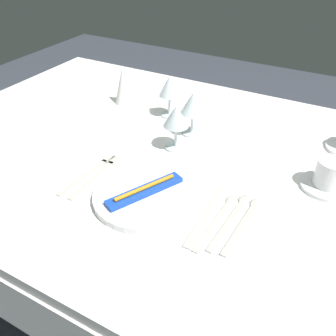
{
  "coord_description": "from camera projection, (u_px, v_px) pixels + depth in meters",
  "views": [
    {
      "loc": [
        0.36,
        -0.82,
        1.34
      ],
      "look_at": [
        -0.03,
        -0.1,
        0.76
      ],
      "focal_mm": 39.27,
      "sensor_mm": 36.0,
      "label": 1
    }
  ],
  "objects": [
    {
      "name": "ground_plane",
      "position": [
        186.0,
        310.0,
        1.5
      ],
      "size": [
        6.0,
        6.0,
        0.0
      ],
      "primitive_type": "plane",
      "color": "#383D47"
    },
    {
      "name": "dining_table",
      "position": [
        193.0,
        182.0,
        1.12
      ],
      "size": [
        1.8,
        1.11,
        0.74
      ],
      "color": "white",
      "rests_on": "ground"
    },
    {
      "name": "dinner_plate",
      "position": [
        145.0,
        196.0,
        0.93
      ],
      "size": [
        0.26,
        0.26,
        0.02
      ],
      "primitive_type": "cylinder",
      "color": "white",
      "rests_on": "dining_table"
    },
    {
      "name": "toothbrush_package",
      "position": [
        145.0,
        190.0,
        0.92
      ],
      "size": [
        0.13,
        0.2,
        0.02
      ],
      "color": "blue",
      "rests_on": "dinner_plate"
    },
    {
      "name": "fork_outer",
      "position": [
        98.0,
        175.0,
        1.01
      ],
      "size": [
        0.02,
        0.22,
        0.0
      ],
      "color": "beige",
      "rests_on": "dining_table"
    },
    {
      "name": "fork_inner",
      "position": [
        90.0,
        172.0,
        1.02
      ],
      "size": [
        0.03,
        0.22,
        0.0
      ],
      "color": "beige",
      "rests_on": "dining_table"
    },
    {
      "name": "dinner_knife",
      "position": [
        205.0,
        217.0,
        0.87
      ],
      "size": [
        0.03,
        0.23,
        0.0
      ],
      "color": "beige",
      "rests_on": "dining_table"
    },
    {
      "name": "spoon_soup",
      "position": [
        221.0,
        215.0,
        0.88
      ],
      "size": [
        0.03,
        0.22,
        0.01
      ],
      "color": "beige",
      "rests_on": "dining_table"
    },
    {
      "name": "spoon_dessert",
      "position": [
        234.0,
        214.0,
        0.88
      ],
      "size": [
        0.03,
        0.23,
        0.01
      ],
      "color": "beige",
      "rests_on": "dining_table"
    },
    {
      "name": "spoon_tea",
      "position": [
        247.0,
        218.0,
        0.87
      ],
      "size": [
        0.03,
        0.22,
        0.01
      ],
      "color": "beige",
      "rests_on": "dining_table"
    },
    {
      "name": "saucer_right",
      "position": [
        326.0,
        186.0,
        0.96
      ],
      "size": [
        0.13,
        0.13,
        0.01
      ],
      "primitive_type": "cylinder",
      "color": "white",
      "rests_on": "dining_table"
    },
    {
      "name": "coffee_cup_right",
      "position": [
        331.0,
        173.0,
        0.94
      ],
      "size": [
        0.1,
        0.07,
        0.07
      ],
      "color": "white",
      "rests_on": "saucer_right"
    },
    {
      "name": "wine_glass_centre",
      "position": [
        169.0,
        88.0,
        1.24
      ],
      "size": [
        0.07,
        0.07,
        0.15
      ],
      "color": "silver",
      "rests_on": "dining_table"
    },
    {
      "name": "wine_glass_left",
      "position": [
        193.0,
        105.0,
        1.14
      ],
      "size": [
        0.08,
        0.08,
        0.14
      ],
      "color": "silver",
      "rests_on": "dining_table"
    },
    {
      "name": "wine_glass_right",
      "position": [
        176.0,
        118.0,
        1.07
      ],
      "size": [
        0.08,
        0.08,
        0.14
      ],
      "color": "silver",
      "rests_on": "dining_table"
    },
    {
      "name": "napkin_folded",
      "position": [
        124.0,
        85.0,
        1.35
      ],
      "size": [
        0.07,
        0.07,
        0.14
      ],
      "primitive_type": "cone",
      "color": "white",
      "rests_on": "dining_table"
    }
  ]
}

